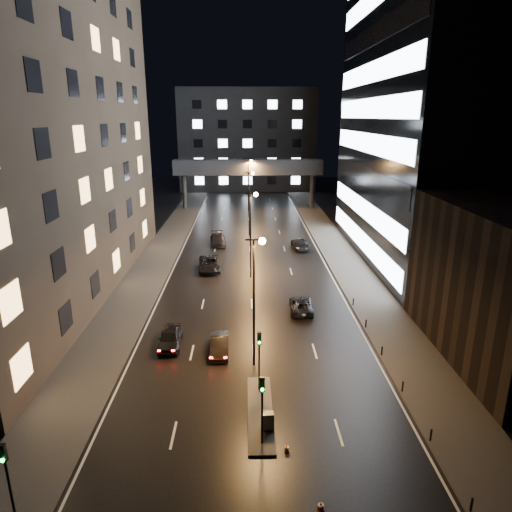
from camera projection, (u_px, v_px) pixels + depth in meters
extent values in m
plane|color=black|center=(250.00, 249.00, 65.76)|extent=(160.00, 160.00, 0.00)
cube|color=#383533|center=(156.00, 260.00, 60.68)|extent=(5.00, 110.00, 0.15)
cube|color=#383533|center=(343.00, 258.00, 61.23)|extent=(5.00, 110.00, 0.15)
cube|color=#2D2319|center=(18.00, 98.00, 44.09)|extent=(15.00, 48.00, 40.00)
cube|color=black|center=(453.00, 81.00, 55.87)|extent=(20.00, 36.00, 45.00)
cube|color=#333335|center=(247.00, 140.00, 117.50)|extent=(34.00, 14.00, 25.00)
cube|color=#333335|center=(248.00, 167.00, 91.92)|extent=(30.00, 3.00, 3.00)
cylinder|color=#333335|center=(185.00, 192.00, 93.10)|extent=(0.80, 0.80, 7.00)
cylinder|color=#333335|center=(311.00, 192.00, 93.68)|extent=(0.80, 0.80, 7.00)
cube|color=#383533|center=(260.00, 412.00, 29.43)|extent=(1.60, 8.00, 0.15)
cylinder|color=black|center=(259.00, 367.00, 31.28)|extent=(0.12, 0.12, 3.50)
cube|color=black|center=(259.00, 338.00, 30.64)|extent=(0.28, 0.22, 0.90)
sphere|color=#0CFF33|center=(259.00, 343.00, 30.58)|extent=(0.18, 0.18, 0.18)
cylinder|color=black|center=(262.00, 417.00, 26.03)|extent=(0.12, 0.12, 3.50)
cube|color=black|center=(262.00, 384.00, 25.38)|extent=(0.28, 0.22, 0.90)
sphere|color=#0CFF33|center=(262.00, 390.00, 25.33)|extent=(0.18, 0.18, 0.18)
cylinder|color=black|center=(11.00, 492.00, 21.03)|extent=(0.12, 0.12, 3.50)
cube|color=black|center=(3.00, 453.00, 20.39)|extent=(0.28, 0.22, 0.90)
sphere|color=#0CFF33|center=(2.00, 460.00, 20.34)|extent=(0.18, 0.18, 0.18)
cylinder|color=black|center=(471.00, 506.00, 21.90)|extent=(0.12, 0.12, 0.90)
cylinder|color=black|center=(431.00, 436.00, 26.67)|extent=(0.12, 0.12, 0.90)
cylinder|color=black|center=(403.00, 387.00, 31.45)|extent=(0.12, 0.12, 0.90)
cylinder|color=black|center=(382.00, 352.00, 36.23)|extent=(0.12, 0.12, 0.90)
cylinder|color=black|center=(366.00, 324.00, 41.01)|extent=(0.12, 0.12, 0.90)
cylinder|color=black|center=(353.00, 302.00, 45.78)|extent=(0.12, 0.12, 0.90)
cylinder|color=black|center=(254.00, 305.00, 33.71)|extent=(0.18, 0.18, 10.00)
cylinder|color=black|center=(254.00, 240.00, 32.24)|extent=(1.20, 0.12, 0.12)
sphere|color=#FF9E38|center=(262.00, 241.00, 32.28)|extent=(0.50, 0.50, 0.50)
cylinder|color=black|center=(251.00, 237.00, 52.82)|extent=(0.18, 0.18, 10.00)
cylinder|color=black|center=(250.00, 194.00, 51.35)|extent=(1.20, 0.12, 0.12)
sphere|color=#FF9E38|center=(256.00, 195.00, 51.39)|extent=(0.50, 0.50, 0.50)
cylinder|color=black|center=(249.00, 205.00, 71.93)|extent=(0.18, 0.18, 10.00)
cylinder|color=black|center=(249.00, 173.00, 70.46)|extent=(1.20, 0.12, 0.12)
sphere|color=#FF9E38|center=(253.00, 173.00, 70.50)|extent=(0.50, 0.50, 0.50)
cylinder|color=black|center=(248.00, 186.00, 91.04)|extent=(0.18, 0.18, 10.00)
cylinder|color=black|center=(248.00, 160.00, 89.57)|extent=(1.20, 0.12, 0.12)
sphere|color=#FF9E38|center=(251.00, 161.00, 89.61)|extent=(0.50, 0.50, 0.50)
imported|color=black|center=(170.00, 338.00, 37.81)|extent=(1.96, 4.55, 1.53)
imported|color=black|center=(220.00, 345.00, 36.81)|extent=(1.57, 4.18, 1.36)
imported|color=black|center=(209.00, 264.00, 56.70)|extent=(3.08, 5.91, 1.59)
imported|color=black|center=(218.00, 239.00, 67.95)|extent=(2.75, 5.58, 1.56)
imported|color=black|center=(301.00, 305.00, 44.65)|extent=(2.38, 4.78, 1.30)
imported|color=black|center=(300.00, 244.00, 65.81)|extent=(2.52, 5.29, 1.49)
cube|color=#505053|center=(268.00, 421.00, 27.57)|extent=(0.75, 0.50, 1.13)
cone|color=#FB520D|center=(287.00, 448.00, 25.96)|extent=(0.38, 0.38, 0.55)
cone|color=#F6320C|center=(321.00, 506.00, 22.15)|extent=(0.38, 0.38, 0.46)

